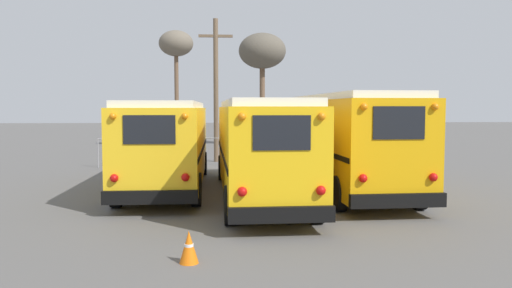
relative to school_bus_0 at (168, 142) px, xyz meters
name	(u,v)px	position (x,y,z in m)	size (l,w,h in m)	color
ground_plane	(256,192)	(3.10, -0.97, -1.68)	(160.00, 160.00, 0.00)	#5B5956
school_bus_0	(168,142)	(0.00, 0.00, 0.00)	(2.60, 9.60, 3.09)	yellow
school_bus_1	(259,145)	(3.10, -1.94, 0.02)	(2.61, 10.54, 3.12)	yellow
school_bus_2	(343,138)	(6.20, -0.63, 0.13)	(2.83, 10.36, 3.34)	#E5A00C
utility_pole	(216,87)	(1.69, 8.77, 2.30)	(1.80, 0.25, 7.58)	brown
bare_tree_0	(176,46)	(-1.13, 18.02, 5.54)	(2.43, 2.43, 8.35)	brown
bare_tree_1	(262,52)	(5.09, 19.16, 5.29)	(3.50, 3.50, 8.40)	brown
fence_line	(245,147)	(3.10, 6.56, -0.71)	(14.26, 0.06, 1.42)	#939399
traffic_cone	(189,247)	(1.24, -8.79, -1.38)	(0.36, 0.36, 0.61)	orange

